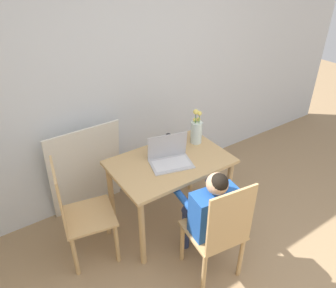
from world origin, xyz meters
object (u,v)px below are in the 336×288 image
flower_vase (196,130)px  water_bottle (168,144)px  chair_occupied (219,232)px  laptop (170,156)px  chair_spare (79,214)px  person_seated (211,209)px

flower_vase → water_bottle: bearing=-178.9°
chair_occupied → laptop: size_ratio=2.37×
laptop → chair_spare: bearing=-170.2°
laptop → water_bottle: laptop is taller
chair_spare → flower_vase: size_ratio=2.70×
chair_occupied → chair_spare: 1.11m
chair_spare → person_seated: person_seated is taller
person_seated → water_bottle: size_ratio=5.04×
laptop → flower_vase: (0.39, 0.13, 0.07)m
water_bottle → person_seated: bearing=-96.7°
chair_spare → person_seated: (0.82, -0.64, 0.12)m
flower_vase → laptop: bearing=-161.2°
laptop → flower_vase: 0.42m
person_seated → laptop: person_seated is taller
person_seated → flower_vase: flower_vase is taller
chair_spare → laptop: (0.83, -0.08, 0.28)m
person_seated → laptop: size_ratio=2.42×
person_seated → chair_spare: bearing=-30.7°
flower_vase → water_bottle: 0.32m
chair_spare → person_seated: bearing=-116.9°
chair_spare → laptop: 0.88m
chair_spare → water_bottle: 0.95m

